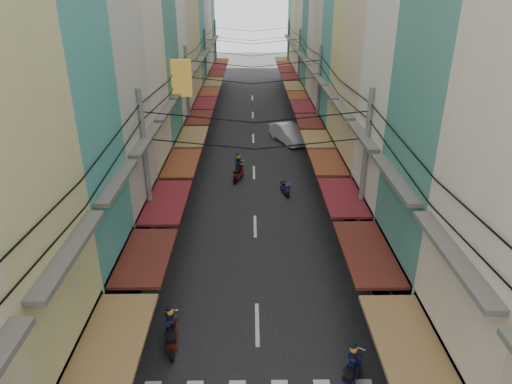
{
  "coord_description": "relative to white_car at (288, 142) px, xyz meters",
  "views": [
    {
      "loc": [
        -0.22,
        -16.11,
        12.01
      ],
      "look_at": [
        0.04,
        4.75,
        2.64
      ],
      "focal_mm": 32.0,
      "sensor_mm": 36.0,
      "label": 1
    }
  ],
  "objects": [
    {
      "name": "ground",
      "position": [
        -2.97,
        -21.01,
        0.0
      ],
      "size": [
        160.0,
        160.0,
        0.0
      ],
      "primitive_type": "plane",
      "color": "slate",
      "rests_on": "ground"
    },
    {
      "name": "road",
      "position": [
        -2.97,
        -1.01,
        0.01
      ],
      "size": [
        10.0,
        80.0,
        0.02
      ],
      "primitive_type": "cube",
      "color": "black",
      "rests_on": "ground"
    },
    {
      "name": "sidewalk_left",
      "position": [
        -9.47,
        -1.01,
        0.03
      ],
      "size": [
        3.0,
        80.0,
        0.06
      ],
      "primitive_type": "cube",
      "color": "slate",
      "rests_on": "ground"
    },
    {
      "name": "sidewalk_right",
      "position": [
        3.53,
        -1.01,
        0.03
      ],
      "size": [
        3.0,
        80.0,
        0.06
      ],
      "primitive_type": "cube",
      "color": "slate",
      "rests_on": "ground"
    },
    {
      "name": "building_row_left",
      "position": [
        -10.89,
        -4.45,
        9.78
      ],
      "size": [
        7.8,
        67.67,
        23.7
      ],
      "color": "silver",
      "rests_on": "ground"
    },
    {
      "name": "building_row_right",
      "position": [
        4.95,
        -4.57,
        9.41
      ],
      "size": [
        7.8,
        68.98,
        22.59
      ],
      "color": "teal",
      "rests_on": "ground"
    },
    {
      "name": "utility_poles",
      "position": [
        -2.97,
        -6.0,
        6.59
      ],
      "size": [
        10.2,
        66.13,
        8.2
      ],
      "color": "slate",
      "rests_on": "ground"
    },
    {
      "name": "white_car",
      "position": [
        0.0,
        0.0,
        0.0
      ],
      "size": [
        5.77,
        4.01,
        1.9
      ],
      "primitive_type": "imported",
      "rotation": [
        0.0,
        0.0,
        0.4
      ],
      "color": "silver",
      "rests_on": "ground"
    },
    {
      "name": "bicycle",
      "position": [
        4.53,
        -21.69,
        0.0
      ],
      "size": [
        1.88,
        1.17,
        1.21
      ],
      "primitive_type": "imported",
      "rotation": [
        0.0,
        0.0,
        1.88
      ],
      "color": "black",
      "rests_on": "ground"
    },
    {
      "name": "moving_scooters",
      "position": [
        -3.32,
        -17.71,
        0.54
      ],
      "size": [
        6.63,
        19.4,
        1.91
      ],
      "color": "black",
      "rests_on": "ground"
    },
    {
      "name": "parked_scooters",
      "position": [
        1.52,
        -24.85,
        0.48
      ],
      "size": [
        12.54,
        16.01,
        1.01
      ],
      "color": "black",
      "rests_on": "ground"
    },
    {
      "name": "pedestrians",
      "position": [
        -7.39,
        -19.78,
        1.01
      ],
      "size": [
        13.43,
        26.56,
        2.13
      ],
      "color": "black",
      "rests_on": "ground"
    },
    {
      "name": "market_umbrella",
      "position": [
        2.93,
        -23.3,
        1.89
      ],
      "size": [
        2.03,
        2.03,
        2.14
      ],
      "color": "#B2B2B7",
      "rests_on": "ground"
    },
    {
      "name": "traffic_sign",
      "position": [
        2.2,
        -22.15,
        2.04
      ],
      "size": [
        0.1,
        0.62,
        2.82
      ],
      "color": "slate",
      "rests_on": "ground"
    }
  ]
}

